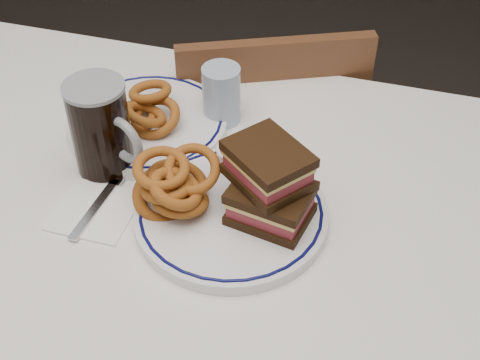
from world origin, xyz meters
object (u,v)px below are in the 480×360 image
(reuben_sandwich, at_px, (269,185))
(beer_mug, at_px, (102,128))
(chair_far, at_px, (263,158))
(far_plate, at_px, (147,122))
(main_plate, at_px, (231,214))

(reuben_sandwich, distance_m, beer_mug, 0.29)
(chair_far, height_order, far_plate, chair_far)
(chair_far, relative_size, reuben_sandwich, 5.68)
(far_plate, bearing_deg, chair_far, 66.85)
(main_plate, distance_m, beer_mug, 0.25)
(reuben_sandwich, relative_size, far_plate, 0.52)
(main_plate, bearing_deg, beer_mug, 165.68)
(reuben_sandwich, distance_m, far_plate, 0.32)
(chair_far, bearing_deg, reuben_sandwich, -75.11)
(chair_far, height_order, beer_mug, beer_mug)
(beer_mug, xyz_separation_m, far_plate, (0.02, 0.12, -0.07))
(beer_mug, height_order, far_plate, beer_mug)
(chair_far, distance_m, main_plate, 0.58)
(beer_mug, bearing_deg, main_plate, -14.32)
(reuben_sandwich, xyz_separation_m, beer_mug, (-0.28, 0.05, 0.00))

